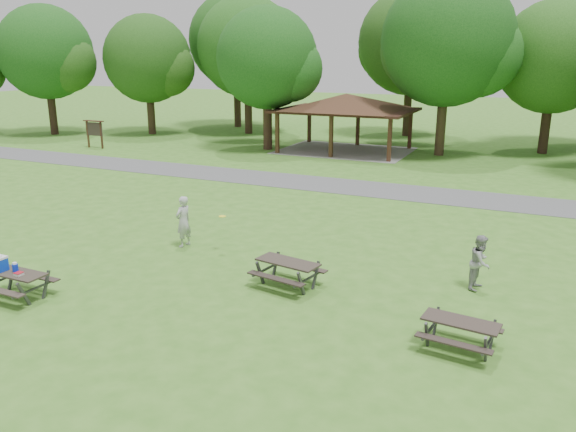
# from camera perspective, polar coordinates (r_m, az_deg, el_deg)

# --- Properties ---
(ground) EXTENTS (160.00, 160.00, 0.00)m
(ground) POSITION_cam_1_polar(r_m,az_deg,el_deg) (15.26, -9.82, -8.06)
(ground) COLOR #3D7621
(ground) RESTS_ON ground
(asphalt_path) EXTENTS (120.00, 3.20, 0.02)m
(asphalt_path) POSITION_cam_1_polar(r_m,az_deg,el_deg) (27.34, 6.86, 2.91)
(asphalt_path) COLOR #4F5052
(asphalt_path) RESTS_ON ground
(pavilion) EXTENTS (8.60, 7.01, 3.76)m
(pavilion) POSITION_cam_1_polar(r_m,az_deg,el_deg) (37.52, 5.92, 11.21)
(pavilion) COLOR #3C2715
(pavilion) RESTS_ON ground
(notice_board) EXTENTS (1.60, 0.30, 1.88)m
(notice_board) POSITION_cam_1_polar(r_m,az_deg,el_deg) (40.93, -19.10, 8.36)
(notice_board) COLOR #3D2516
(notice_board) RESTS_ON ground
(tree_row_a) EXTENTS (7.56, 7.20, 9.97)m
(tree_row_a) POSITION_cam_1_polar(r_m,az_deg,el_deg) (49.10, -23.28, 14.78)
(tree_row_a) COLOR black
(tree_row_a) RESTS_ON ground
(tree_row_b) EXTENTS (7.14, 6.80, 9.28)m
(tree_row_b) POSITION_cam_1_polar(r_m,az_deg,el_deg) (46.93, -13.97, 14.98)
(tree_row_b) COLOR #2F1F15
(tree_row_b) RESTS_ON ground
(tree_row_c) EXTENTS (8.19, 7.80, 10.67)m
(tree_row_c) POSITION_cam_1_polar(r_m,az_deg,el_deg) (46.00, -4.04, 16.47)
(tree_row_c) COLOR black
(tree_row_c) RESTS_ON ground
(tree_row_d) EXTENTS (6.93, 6.60, 9.27)m
(tree_row_d) POSITION_cam_1_polar(r_m,az_deg,el_deg) (37.93, -2.02, 15.43)
(tree_row_d) COLOR #2F1E15
(tree_row_d) RESTS_ON ground
(tree_row_e) EXTENTS (8.40, 8.00, 11.02)m
(tree_row_e) POSITION_cam_1_polar(r_m,az_deg,el_deg) (36.91, 16.01, 16.41)
(tree_row_e) COLOR #2F2215
(tree_row_e) RESTS_ON ground
(tree_row_f) EXTENTS (7.35, 7.00, 9.55)m
(tree_row_f) POSITION_cam_1_polar(r_m,az_deg,el_deg) (39.92, 25.50, 14.08)
(tree_row_f) COLOR black
(tree_row_f) RESTS_ON ground
(tree_deep_a) EXTENTS (8.40, 8.00, 11.38)m
(tree_deep_a) POSITION_cam_1_polar(r_m,az_deg,el_deg) (50.53, -5.20, 17.08)
(tree_deep_a) COLOR #301D15
(tree_deep_a) RESTS_ON ground
(tree_deep_b) EXTENTS (8.40, 8.00, 11.13)m
(tree_deep_b) POSITION_cam_1_polar(r_m,az_deg,el_deg) (45.53, 12.53, 16.59)
(tree_deep_b) COLOR black
(tree_deep_b) RESTS_ON ground
(picnic_table_near) EXTENTS (1.70, 1.39, 1.17)m
(picnic_table_near) POSITION_cam_1_polar(r_m,az_deg,el_deg) (16.47, -26.37, -5.21)
(picnic_table_near) COLOR #2E2721
(picnic_table_near) RESTS_ON ground
(picnic_table_middle) EXTENTS (1.97, 1.69, 0.76)m
(picnic_table_middle) POSITION_cam_1_polar(r_m,az_deg,el_deg) (15.46, -0.02, -5.23)
(picnic_table_middle) COLOR #2F2722
(picnic_table_middle) RESTS_ON ground
(picnic_table_far) EXTENTS (1.74, 1.46, 0.70)m
(picnic_table_far) POSITION_cam_1_polar(r_m,az_deg,el_deg) (12.88, 17.10, -10.78)
(picnic_table_far) COLOR #2E2521
(picnic_table_far) RESTS_ON ground
(frisbee_in_flight) EXTENTS (0.26, 0.26, 0.02)m
(frisbee_in_flight) POSITION_cam_1_polar(r_m,az_deg,el_deg) (18.06, -6.69, -0.03)
(frisbee_in_flight) COLOR yellow
(frisbee_in_flight) RESTS_ON ground
(frisbee_thrower) EXTENTS (0.50, 0.68, 1.73)m
(frisbee_thrower) POSITION_cam_1_polar(r_m,az_deg,el_deg) (18.88, -10.58, -0.56)
(frisbee_thrower) COLOR #B0B0B3
(frisbee_thrower) RESTS_ON ground
(frisbee_catcher) EXTENTS (0.71, 0.84, 1.52)m
(frisbee_catcher) POSITION_cam_1_polar(r_m,az_deg,el_deg) (16.13, 18.96, -4.47)
(frisbee_catcher) COLOR #97979A
(frisbee_catcher) RESTS_ON ground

